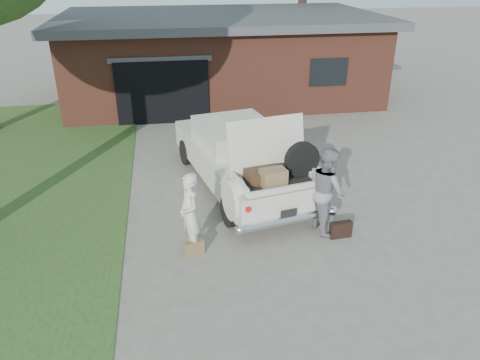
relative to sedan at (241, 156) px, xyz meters
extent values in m
plane|color=gray|center=(-0.36, -2.54, -0.81)|extent=(90.00, 90.00, 0.00)
cube|color=#2D4C1E|center=(-5.86, 0.46, -0.80)|extent=(6.00, 16.00, 0.02)
cube|color=brown|center=(0.64, 8.96, 0.69)|extent=(12.00, 7.00, 3.00)
cube|color=#4C4C51|center=(0.64, 8.96, 2.34)|extent=(12.80, 7.80, 0.30)
cube|color=black|center=(-1.86, 5.51, 0.29)|extent=(3.20, 0.30, 2.20)
cube|color=#4C4C51|center=(-1.86, 5.44, 1.44)|extent=(3.50, 0.12, 0.18)
cube|color=black|center=(4.14, 5.44, 0.79)|extent=(1.40, 0.08, 1.00)
cylinder|color=#38281E|center=(5.50, 13.79, 2.22)|extent=(0.44, 0.44, 6.07)
cube|color=beige|center=(-0.01, 0.05, -0.14)|extent=(3.09, 5.68, 0.70)
cube|color=beige|center=(-0.08, 0.37, 0.48)|extent=(2.17, 2.46, 0.56)
cube|color=black|center=(-0.29, 1.37, 0.45)|extent=(1.65, 0.42, 0.47)
cube|color=black|center=(0.13, -0.63, 0.45)|extent=(1.65, 0.42, 0.47)
cylinder|color=black|center=(-0.57, -1.93, -0.46)|extent=(0.37, 0.74, 0.71)
cylinder|color=black|center=(1.28, -1.55, -0.46)|extent=(0.37, 0.74, 0.71)
cylinder|color=black|center=(-1.31, 1.65, -0.46)|extent=(0.37, 0.74, 0.71)
cylinder|color=black|center=(0.54, 2.03, -0.46)|extent=(0.37, 0.74, 0.71)
cylinder|color=silver|center=(0.54, -2.63, -0.38)|extent=(2.20, 0.63, 0.19)
cylinder|color=#A5140F|center=(-0.34, -2.74, 0.02)|extent=(0.15, 0.13, 0.13)
cylinder|color=#A5140F|center=(1.39, -2.38, 0.02)|extent=(0.15, 0.13, 0.13)
cube|color=black|center=(0.54, -2.66, -0.22)|extent=(0.36, 0.09, 0.18)
cube|color=black|center=(0.40, -1.95, 0.23)|extent=(1.87, 1.49, 0.04)
cube|color=beige|center=(-0.44, -2.12, 0.34)|extent=(0.30, 1.17, 0.19)
cube|color=beige|center=(1.24, -1.78, 0.34)|extent=(0.30, 1.17, 0.19)
cube|color=beige|center=(0.52, -2.53, 0.29)|extent=(1.70, 0.41, 0.13)
cube|color=beige|center=(0.30, -1.49, 0.86)|extent=(1.83, 0.65, 1.22)
cube|color=#47301E|center=(0.15, -1.97, 0.37)|extent=(0.84, 0.63, 0.24)
cube|color=olive|center=(0.30, -2.24, 0.43)|extent=(0.59, 0.44, 0.36)
cube|color=black|center=(0.51, -1.61, 0.35)|extent=(0.68, 0.52, 0.19)
cylinder|color=black|center=(1.01, -1.88, 0.64)|extent=(0.80, 0.33, 0.78)
imported|color=beige|center=(-1.50, -2.79, 0.04)|extent=(0.57, 0.71, 1.70)
imported|color=gray|center=(1.42, -2.42, 0.13)|extent=(0.85, 1.02, 1.89)
cube|color=olive|center=(-1.45, -2.93, -0.66)|extent=(0.41, 0.23, 0.30)
cube|color=black|center=(1.66, -2.80, -0.63)|extent=(0.48, 0.19, 0.36)
camera|label=1|loc=(-1.84, -10.79, 4.60)|focal=35.00mm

